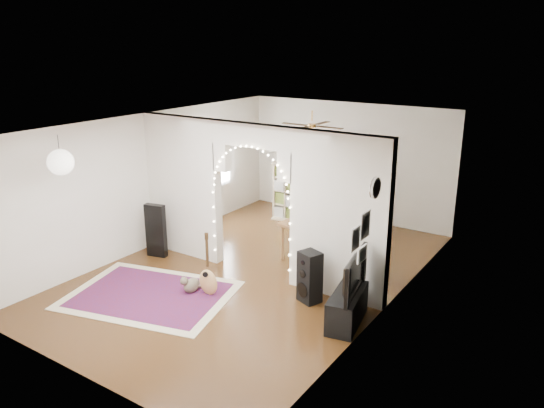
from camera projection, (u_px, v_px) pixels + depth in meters
The scene contains 25 objects.
floor at pixel (255, 271), 9.65m from camera, with size 7.50×7.50×0.00m, color black.
ceiling at pixel (253, 123), 8.84m from camera, with size 5.00×7.50×0.02m, color white.
wall_back at pixel (348, 161), 12.23m from camera, with size 5.00×0.02×2.70m, color silver.
wall_front at pixel (70, 277), 6.26m from camera, with size 5.00×0.02×2.70m, color silver.
wall_left at pixel (152, 180), 10.56m from camera, with size 0.02×7.50×2.70m, color silver.
wall_right at pixel (390, 227), 7.92m from camera, with size 0.02×7.50×2.70m, color silver.
divider_wall at pixel (254, 196), 9.22m from camera, with size 5.00×0.20×2.70m.
fairy_lights at pixel (249, 191), 9.08m from camera, with size 1.64×0.04×1.60m, color #FFEABF, non-canonical shape.
window at pixel (211, 157), 11.94m from camera, with size 0.04×1.20×1.40m, color white.
wall_clock at pixel (376, 188), 7.23m from camera, with size 0.31×0.31×0.03m, color white.
picture_frames at pixel (361, 238), 7.09m from camera, with size 0.02×0.50×0.70m, color white, non-canonical shape.
paper_lantern at pixel (61, 162), 8.07m from camera, with size 0.40×0.40×0.40m, color white.
ceiling_fan at pixel (312, 126), 10.52m from camera, with size 1.10×1.10×0.30m, color gold, non-canonical shape.
area_rug at pixel (150, 295), 8.74m from camera, with size 2.60×1.94×0.02m, color maroon.
guitar_case at pixel (156, 231), 10.19m from camera, with size 0.40×0.13×1.05m, color black.
acoustic_guitar at pixel (208, 272), 8.65m from camera, with size 0.39×0.27×0.92m.
tabby_cat at pixel (191, 285), 8.82m from camera, with size 0.30×0.50×0.33m.
floor_speaker at pixel (310, 277), 8.43m from camera, with size 0.41×0.38×0.85m.
media_console at pixel (347, 308), 7.82m from camera, with size 0.40×1.00×0.50m, color black.
tv at pixel (349, 273), 7.65m from camera, with size 1.07×0.14×0.62m, color black.
bookcase at pixel (300, 193), 12.15m from camera, with size 1.30×0.33×1.34m, color beige.
dining_table at pixel (315, 228), 9.86m from camera, with size 1.28×0.92×0.76m.
flower_vase at pixel (315, 220), 9.81m from camera, with size 0.18×0.18×0.19m, color white.
dining_chair_left at pixel (343, 221), 11.54m from camera, with size 0.54×0.56×0.51m, color #473723.
dining_chair_right at pixel (334, 242), 10.39m from camera, with size 0.53×0.54×0.49m, color #473723.
Camera 1 is at (5.15, -7.19, 4.04)m, focal length 35.00 mm.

